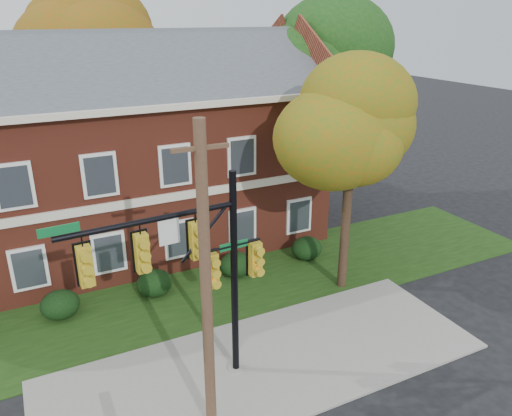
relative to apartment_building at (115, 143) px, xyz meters
name	(u,v)px	position (x,y,z in m)	size (l,w,h in m)	color
ground	(282,384)	(2.00, -11.95, -4.99)	(120.00, 120.00, 0.00)	black
sidewalk	(267,364)	(2.00, -10.95, -4.95)	(14.00, 5.00, 0.08)	gray
grass_strip	(209,291)	(2.00, -5.95, -4.97)	(30.00, 6.00, 0.04)	#193811
apartment_building	(115,143)	(0.00, 0.00, 0.00)	(18.80, 8.80, 9.74)	maroon
hedge_left	(60,305)	(-3.50, -5.25, -4.46)	(1.40, 1.26, 1.05)	black
hedge_center	(155,283)	(0.00, -5.25, -4.46)	(1.40, 1.26, 1.05)	black
hedge_right	(236,264)	(3.50, -5.25, -4.46)	(1.40, 1.26, 1.05)	black
hedge_far_right	(307,248)	(7.00, -5.25, -4.46)	(1.40, 1.26, 1.05)	black
tree_near_right	(360,124)	(7.22, -8.09, 1.68)	(4.50, 4.25, 8.58)	black
tree_right_rear	(320,59)	(11.31, 0.86, 3.13)	(6.30, 5.95, 10.62)	black
tree_far_rear	(103,43)	(1.34, 7.84, 3.86)	(6.84, 6.46, 11.52)	black
traffic_signal	(196,264)	(-0.17, -10.87, -0.94)	(5.84, 0.67, 6.52)	gray
utility_pole	(206,289)	(-0.50, -12.54, -0.75)	(1.30, 0.29, 8.36)	#4E3624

